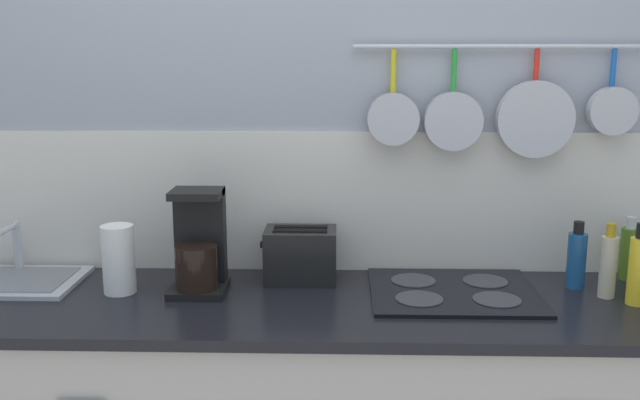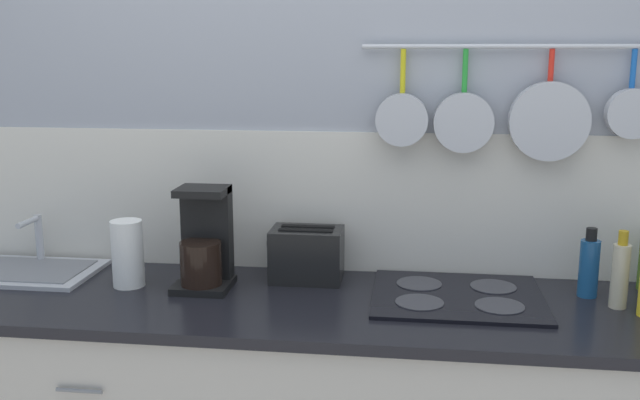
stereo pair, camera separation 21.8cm
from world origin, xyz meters
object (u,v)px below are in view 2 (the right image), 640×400
Objects in this scene: paper_towel_roll at (128,254)px; toaster at (307,254)px; bottle_sesame_oil at (589,266)px; coffee_maker at (204,247)px; bottle_dish_soap at (620,274)px.

paper_towel_roll is 0.87× the size of toaster.
toaster is 1.15× the size of bottle_sesame_oil.
paper_towel_roll is 1.51m from bottle_sesame_oil.
coffee_maker is at bearing 5.72° from paper_towel_roll.
coffee_maker reaches higher than bottle_dish_soap.
bottle_sesame_oil is (1.50, 0.09, -0.01)m from paper_towel_roll.
coffee_maker reaches higher than bottle_sesame_oil.
paper_towel_roll is 0.60m from toaster.
bottle_dish_soap is at bearing -53.49° from bottle_sesame_oil.
coffee_maker is 1.32m from bottle_dish_soap.
coffee_maker is 1.30× the size of toaster.
toaster is (0.58, 0.14, -0.02)m from paper_towel_roll.
bottle_sesame_oil is at bearing -2.91° from toaster.
coffee_maker is at bearing -160.80° from toaster.
paper_towel_roll is at bearing -166.56° from toaster.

